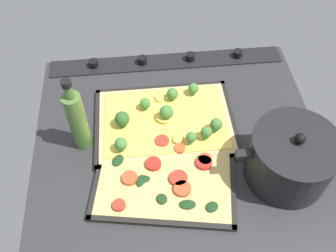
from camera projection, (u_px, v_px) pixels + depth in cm
name	position (u px, v px, depth cm)	size (l,w,h in cm)	color
ground_plane	(178.00, 147.00, 98.00)	(74.76, 69.54, 3.00)	#28282B
stove_control_panel	(166.00, 61.00, 115.33)	(71.77, 7.00, 2.60)	black
baking_tray_front	(165.00, 123.00, 100.57)	(37.58, 26.71, 1.30)	black
broccoli_pizza	(165.00, 120.00, 99.23)	(35.18, 24.31, 6.06)	tan
baking_tray_back	(165.00, 175.00, 90.66)	(37.79, 31.49, 1.30)	black
veggie_pizza_back	(166.00, 174.00, 90.05)	(35.01, 28.71, 1.90)	tan
cooking_pot	(291.00, 158.00, 86.06)	(26.94, 20.13, 15.92)	black
oil_bottle	(77.00, 120.00, 89.40)	(4.52, 4.52, 22.97)	#476B2D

